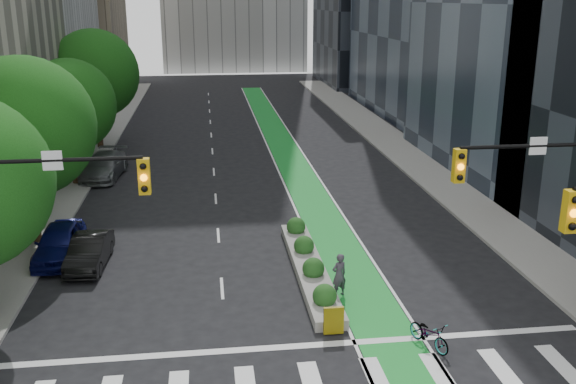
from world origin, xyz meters
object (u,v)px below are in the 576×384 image
object	(u,v)px
cyclist	(339,275)
parked_car_left_near	(60,243)
bicycle	(429,334)
median_planter	(309,265)
parked_car_left_far	(104,166)
parked_car_left_mid	(89,252)

from	to	relation	value
cyclist	parked_car_left_near	bearing A→B (deg)	-47.19
parked_car_left_near	bicycle	bearing A→B (deg)	-34.34
bicycle	cyclist	distance (m)	4.69
bicycle	parked_car_left_near	size ratio (longest dim) A/B	0.39
median_planter	parked_car_left_near	distance (m)	11.09
bicycle	parked_car_left_far	world-z (taller)	parked_car_left_far
cyclist	parked_car_left_mid	size ratio (longest dim) A/B	0.43
median_planter	parked_car_left_near	bearing A→B (deg)	164.84
cyclist	bicycle	bearing A→B (deg)	95.12
median_planter	cyclist	distance (m)	2.46
parked_car_left_near	parked_car_left_mid	xyz separation A→B (m)	(1.42, -0.97, -0.11)
cyclist	median_planter	bearing A→B (deg)	-93.59
bicycle	parked_car_left_mid	bearing A→B (deg)	122.10
cyclist	parked_car_left_mid	distance (m)	10.93
median_planter	parked_car_left_mid	bearing A→B (deg)	168.23
median_planter	parked_car_left_far	xyz separation A→B (m)	(-10.70, 16.47, 0.41)
cyclist	parked_car_left_far	bearing A→B (deg)	-81.43
bicycle	cyclist	bearing A→B (deg)	94.33
bicycle	parked_car_left_far	size ratio (longest dim) A/B	0.33
cyclist	parked_car_left_mid	xyz separation A→B (m)	(-10.08, 4.21, -0.20)
median_planter	cyclist	xyz separation A→B (m)	(0.80, -2.28, 0.50)
parked_car_left_mid	cyclist	bearing A→B (deg)	-19.64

